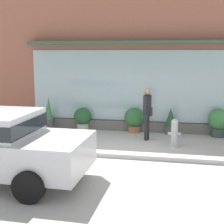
# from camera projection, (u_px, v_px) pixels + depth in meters

# --- Properties ---
(ground_plane) EXTENTS (60.00, 60.00, 0.00)m
(ground_plane) POSITION_uv_depth(u_px,v_px,m) (118.00, 155.00, 9.29)
(ground_plane) COLOR #B2AFA8
(curb_strip) EXTENTS (14.00, 0.24, 0.12)m
(curb_strip) POSITION_uv_depth(u_px,v_px,m) (116.00, 155.00, 9.09)
(curb_strip) COLOR #B2B2AD
(curb_strip) RESTS_ON ground_plane
(storefront) EXTENTS (14.00, 0.81, 4.80)m
(storefront) POSITION_uv_depth(u_px,v_px,m) (134.00, 65.00, 11.96)
(storefront) COLOR #935642
(storefront) RESTS_ON ground_plane
(fire_hydrant) EXTENTS (0.39, 0.35, 0.85)m
(fire_hydrant) POSITION_uv_depth(u_px,v_px,m) (174.00, 133.00, 10.05)
(fire_hydrant) COLOR #B2B2B7
(fire_hydrant) RESTS_ON ground_plane
(pedestrian_with_handbag) EXTENTS (0.27, 0.62, 1.69)m
(pedestrian_with_handbag) POSITION_uv_depth(u_px,v_px,m) (147.00, 110.00, 10.77)
(pedestrian_with_handbag) COLOR #232328
(pedestrian_with_handbag) RESTS_ON ground_plane
(potted_plant_window_left) EXTENTS (0.70, 0.70, 0.88)m
(potted_plant_window_left) POSITION_uv_depth(u_px,v_px,m) (134.00, 119.00, 11.92)
(potted_plant_window_left) COLOR #9E6042
(potted_plant_window_left) RESTS_ON ground_plane
(potted_plant_near_hydrant) EXTENTS (0.63, 0.63, 0.83)m
(potted_plant_near_hydrant) POSITION_uv_depth(u_px,v_px,m) (83.00, 118.00, 12.24)
(potted_plant_near_hydrant) COLOR #B7B2A3
(potted_plant_near_hydrant) RESTS_ON ground_plane
(potted_plant_corner_tall) EXTENTS (0.40, 0.40, 0.92)m
(potted_plant_corner_tall) POSITION_uv_depth(u_px,v_px,m) (170.00, 121.00, 11.67)
(potted_plant_corner_tall) COLOR #4C4C51
(potted_plant_corner_tall) RESTS_ON ground_plane
(potted_plant_doorstep) EXTENTS (0.33, 0.33, 1.21)m
(potted_plant_doorstep) POSITION_uv_depth(u_px,v_px,m) (49.00, 114.00, 12.33)
(potted_plant_doorstep) COLOR #4C4C51
(potted_plant_doorstep) RESTS_ON ground_plane
(potted_plant_low_front) EXTENTS (0.70, 0.70, 0.94)m
(potted_plant_low_front) POSITION_uv_depth(u_px,v_px,m) (219.00, 121.00, 11.25)
(potted_plant_low_front) COLOR #33473D
(potted_plant_low_front) RESTS_ON ground_plane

